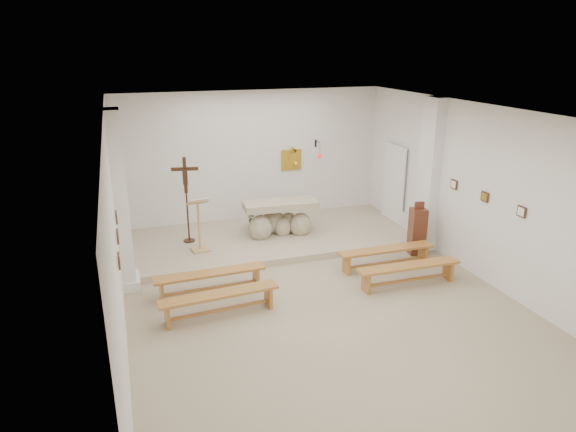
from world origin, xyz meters
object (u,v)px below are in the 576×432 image
object	(u,v)px
altar	(280,220)
bench_right_second	(409,270)
bench_right_front	(386,253)
lectern	(199,224)
bench_left_front	(210,278)
crucifix_stand	(186,194)
donation_pedestal	(417,231)
bench_left_second	(219,299)

from	to	relation	value
altar	bench_right_second	size ratio (longest dim) A/B	0.85
bench_right_front	altar	bearing A→B (deg)	125.93
lectern	bench_left_front	bearing A→B (deg)	-99.75
crucifix_stand	bench_right_front	size ratio (longest dim) A/B	0.95
lectern	crucifix_stand	size ratio (longest dim) A/B	0.63
lectern	altar	bearing A→B (deg)	6.58
crucifix_stand	bench_right_front	distance (m)	4.70
donation_pedestal	bench_right_second	world-z (taller)	donation_pedestal
crucifix_stand	bench_left_front	distance (m)	2.72
lectern	bench_right_second	bearing A→B (deg)	-43.15
lectern	bench_right_front	distance (m)	4.15
altar	bench_right_front	distance (m)	2.86
altar	bench_right_second	bearing A→B (deg)	-58.92
lectern	donation_pedestal	size ratio (longest dim) A/B	1.02
donation_pedestal	crucifix_stand	bearing A→B (deg)	167.18
altar	bench_right_front	size ratio (longest dim) A/B	0.85
crucifix_stand	bench_right_front	bearing A→B (deg)	-23.47
donation_pedestal	bench_right_second	size ratio (longest dim) A/B	0.58
altar	bench_left_second	world-z (taller)	altar
bench_left_front	bench_right_second	size ratio (longest dim) A/B	1.00
lectern	bench_right_front	size ratio (longest dim) A/B	0.59
bench_left_front	donation_pedestal	bearing A→B (deg)	3.73
bench_right_second	lectern	bearing A→B (deg)	144.01
crucifix_stand	bench_left_front	size ratio (longest dim) A/B	0.95
lectern	bench_left_second	size ratio (longest dim) A/B	0.59
bench_left_front	bench_right_front	world-z (taller)	same
donation_pedestal	bench_right_second	xyz separation A→B (m)	(-1.05, -1.40, -0.21)
bench_left_second	bench_left_front	bearing A→B (deg)	85.50
bench_left_second	bench_right_second	size ratio (longest dim) A/B	1.01
lectern	bench_right_front	xyz separation A→B (m)	(3.68, -1.87, -0.44)
lectern	bench_right_front	world-z (taller)	lectern
bench_right_front	bench_right_second	xyz separation A→B (m)	(0.00, -0.91, 0.00)
crucifix_stand	bench_right_second	size ratio (longest dim) A/B	0.95
donation_pedestal	bench_left_second	distance (m)	5.05
lectern	bench_right_front	bearing A→B (deg)	-33.01
lectern	bench_right_second	size ratio (longest dim) A/B	0.59
donation_pedestal	bench_left_front	distance (m)	4.88
crucifix_stand	donation_pedestal	world-z (taller)	crucifix_stand
altar	bench_right_front	bearing A→B (deg)	-50.56
donation_pedestal	bench_right_front	distance (m)	1.18
bench_left_second	bench_right_second	bearing A→B (deg)	-4.50
crucifix_stand	bench_left_second	xyz separation A→B (m)	(0.04, -3.44, -0.98)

